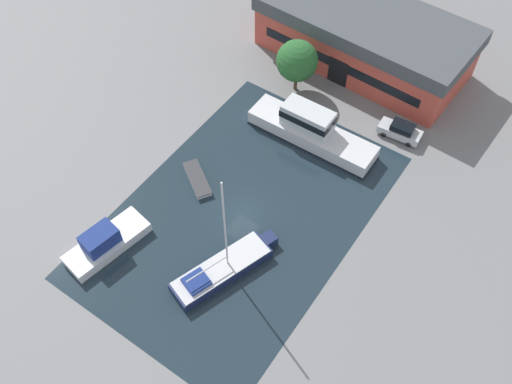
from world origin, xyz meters
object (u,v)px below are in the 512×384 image
Objects in this scene: sailboat_moored at (223,268)px; parked_car at (400,131)px; warehouse_building at (365,36)px; quay_tree_near_building at (297,61)px; small_dinghy at (197,179)px; cabin_boat at (105,242)px; motor_cruiser at (311,130)px.

parked_car is at bearing 95.46° from sailboat_moored.
sailboat_moored is (3.66, -32.00, -2.58)m from warehouse_building.
quay_tree_near_building is 0.50× the size of sailboat_moored.
warehouse_building reaches higher than quay_tree_near_building.
parked_car is (12.83, 0.02, -3.06)m from quay_tree_near_building.
quay_tree_near_building reaches higher than small_dinghy.
warehouse_building reaches higher than cabin_boat.
warehouse_building is 1.98× the size of sailboat_moored.
cabin_boat is (-1.98, -10.66, 0.64)m from small_dinghy.
cabin_boat is (-8.17, -21.65, -0.54)m from motor_cruiser.
parked_car is 0.33× the size of motor_cruiser.
cabin_boat reaches higher than small_dinghy.
sailboat_moored reaches higher than motor_cruiser.
motor_cruiser is (-1.95, 17.69, 0.83)m from sailboat_moored.
parked_car is 21.55m from small_dinghy.
quay_tree_near_building is (-3.64, -8.67, 0.75)m from warehouse_building.
parked_car reaches higher than small_dinghy.
parked_car is at bearing 0.08° from quay_tree_near_building.
sailboat_moored is at bearing 162.19° from parked_car.
motor_cruiser reaches higher than small_dinghy.
small_dinghy is at bearing 159.34° from sailboat_moored.
parked_car is 9.40m from motor_cruiser.
quay_tree_near_building is 17.05m from small_dinghy.
warehouse_building is 3.94× the size of quay_tree_near_building.
warehouse_building is 14.52m from motor_cruiser.
cabin_boat is at bearing -95.92° from quay_tree_near_building.
small_dinghy is at bearing 150.09° from motor_cruiser.
warehouse_building is 5.38× the size of parked_car.
quay_tree_near_building is 24.67m from sailboat_moored.
warehouse_building reaches higher than parked_car.
sailboat_moored is at bearing -96.46° from small_dinghy.
quay_tree_near_building is 8.16m from motor_cruiser.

